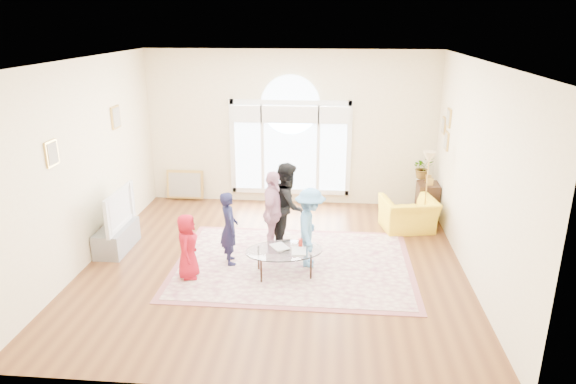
# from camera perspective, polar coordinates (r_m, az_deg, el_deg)

# --- Properties ---
(ground) EXTENTS (6.00, 6.00, 0.00)m
(ground) POSITION_cam_1_polar(r_m,az_deg,el_deg) (8.40, -1.50, -7.93)
(ground) COLOR #57311A
(ground) RESTS_ON ground
(room_shell) EXTENTS (6.00, 6.00, 6.00)m
(room_shell) POSITION_cam_1_polar(r_m,az_deg,el_deg) (10.55, 0.24, 6.70)
(room_shell) COLOR #F4E9BC
(room_shell) RESTS_ON ground
(area_rug) EXTENTS (3.60, 2.60, 0.02)m
(area_rug) POSITION_cam_1_polar(r_m,az_deg,el_deg) (8.36, 0.61, -7.97)
(area_rug) COLOR beige
(area_rug) RESTS_ON ground
(rug_border) EXTENTS (3.80, 2.80, 0.01)m
(rug_border) POSITION_cam_1_polar(r_m,az_deg,el_deg) (8.37, 0.61, -7.99)
(rug_border) COLOR #995658
(rug_border) RESTS_ON ground
(tv_console) EXTENTS (0.45, 1.00, 0.42)m
(tv_console) POSITION_cam_1_polar(r_m,az_deg,el_deg) (9.27, -18.49, -4.86)
(tv_console) COLOR gray
(tv_console) RESTS_ON ground
(television) EXTENTS (0.17, 1.13, 0.65)m
(television) POSITION_cam_1_polar(r_m,az_deg,el_deg) (9.08, -18.79, -1.76)
(television) COLOR black
(television) RESTS_ON tv_console
(coffee_table) EXTENTS (1.33, 1.01, 0.54)m
(coffee_table) POSITION_cam_1_polar(r_m,az_deg,el_deg) (7.87, -0.43, -6.59)
(coffee_table) COLOR silver
(coffee_table) RESTS_ON ground
(armchair) EXTENTS (1.10, 1.01, 0.62)m
(armchair) POSITION_cam_1_polar(r_m,az_deg,el_deg) (9.81, 13.22, -2.44)
(armchair) COLOR yellow
(armchair) RESTS_ON ground
(side_cabinet) EXTENTS (0.40, 0.50, 0.70)m
(side_cabinet) POSITION_cam_1_polar(r_m,az_deg,el_deg) (10.52, 15.20, -0.91)
(side_cabinet) COLOR black
(side_cabinet) RESTS_ON ground
(floor_lamp) EXTENTS (0.31, 0.31, 1.51)m
(floor_lamp) POSITION_cam_1_polar(r_m,az_deg,el_deg) (9.60, 15.36, 3.04)
(floor_lamp) COLOR black
(floor_lamp) RESTS_ON ground
(plant_pedestal) EXTENTS (0.20, 0.20, 0.70)m
(plant_pedestal) POSITION_cam_1_polar(r_m,az_deg,el_deg) (10.83, 14.49, -0.28)
(plant_pedestal) COLOR white
(plant_pedestal) RESTS_ON ground
(potted_plant) EXTENTS (0.48, 0.44, 0.45)m
(potted_plant) POSITION_cam_1_polar(r_m,az_deg,el_deg) (10.66, 14.74, 2.64)
(potted_plant) COLOR #33722D
(potted_plant) RESTS_ON plant_pedestal
(leaning_picture) EXTENTS (0.80, 0.14, 0.62)m
(leaning_picture) POSITION_cam_1_polar(r_m,az_deg,el_deg) (11.47, -11.25, -0.83)
(leaning_picture) COLOR tan
(leaning_picture) RESTS_ON ground
(child_red) EXTENTS (0.37, 0.52, 1.01)m
(child_red) POSITION_cam_1_polar(r_m,az_deg,el_deg) (7.88, -11.11, -5.94)
(child_red) COLOR #A30F20
(child_red) RESTS_ON area_rug
(child_navy) EXTENTS (0.42, 0.51, 1.20)m
(child_navy) POSITION_cam_1_polar(r_m,az_deg,el_deg) (8.20, -6.55, -3.99)
(child_navy) COLOR #171838
(child_navy) RESTS_ON area_rug
(child_black) EXTENTS (0.57, 0.73, 1.49)m
(child_black) POSITION_cam_1_polar(r_m,az_deg,el_deg) (8.68, -0.04, -1.51)
(child_black) COLOR black
(child_black) RESTS_ON area_rug
(child_pink) EXTENTS (0.40, 0.85, 1.41)m
(child_pink) POSITION_cam_1_polar(r_m,az_deg,el_deg) (8.49, -1.71, -2.28)
(child_pink) COLOR #DA98B1
(child_pink) RESTS_ON area_rug
(child_blue) EXTENTS (0.48, 0.83, 1.28)m
(child_blue) POSITION_cam_1_polar(r_m,az_deg,el_deg) (8.06, 2.46, -3.96)
(child_blue) COLOR #5A9AD3
(child_blue) RESTS_ON area_rug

